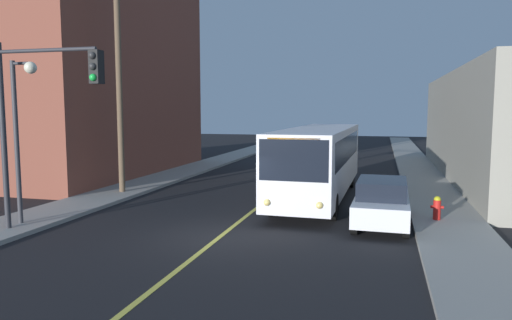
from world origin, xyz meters
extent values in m
plane|color=black|center=(0.00, 0.00, 0.00)|extent=(120.00, 120.00, 0.00)
cube|color=gray|center=(-7.25, 10.00, 0.07)|extent=(2.50, 90.00, 0.15)
cube|color=gray|center=(7.25, 10.00, 0.07)|extent=(2.50, 90.00, 0.15)
cube|color=#D8CC4C|center=(0.00, 15.00, 0.01)|extent=(0.16, 60.00, 0.01)
cube|color=brown|center=(-13.50, 12.05, 6.96)|extent=(10.00, 16.16, 13.91)
cube|color=black|center=(-8.54, 12.05, 1.60)|extent=(0.06, 11.31, 1.30)
cube|color=black|center=(-8.54, 12.05, 4.80)|extent=(0.06, 11.31, 1.30)
cube|color=black|center=(-8.54, 12.05, 8.00)|extent=(0.06, 11.31, 1.30)
cube|color=black|center=(8.54, 15.63, 1.60)|extent=(0.06, 16.86, 1.30)
cube|color=silver|center=(2.20, 7.42, 1.83)|extent=(2.80, 12.05, 2.75)
cube|color=black|center=(2.08, 1.45, 2.35)|extent=(2.35, 0.13, 1.40)
cube|color=black|center=(2.32, 13.40, 2.45)|extent=(2.30, 0.13, 1.10)
cube|color=black|center=(0.95, 7.45, 2.35)|extent=(0.27, 10.20, 1.10)
cube|color=black|center=(3.45, 7.40, 2.35)|extent=(0.27, 10.20, 1.10)
cube|color=orange|center=(2.08, 1.46, 2.95)|extent=(1.79, 0.10, 0.30)
sphere|color=#F9D872|center=(1.18, 1.42, 0.90)|extent=(0.24, 0.24, 0.24)
sphere|color=#F9D872|center=(2.97, 1.39, 0.90)|extent=(0.24, 0.24, 0.24)
cylinder|color=black|center=(0.99, 3.25, 0.50)|extent=(0.32, 1.01, 1.00)
cylinder|color=black|center=(3.24, 3.20, 0.50)|extent=(0.32, 1.01, 1.00)
cylinder|color=black|center=(1.15, 10.95, 0.50)|extent=(0.32, 1.01, 1.00)
cylinder|color=black|center=(3.40, 10.90, 0.50)|extent=(0.32, 1.01, 1.00)
cube|color=silver|center=(4.95, 2.85, 0.67)|extent=(1.92, 4.45, 0.70)
cube|color=black|center=(4.95, 2.85, 1.32)|extent=(1.69, 2.51, 0.60)
cylinder|color=black|center=(4.11, 1.37, 0.32)|extent=(0.24, 0.65, 0.64)
cylinder|color=black|center=(5.71, 1.33, 0.32)|extent=(0.24, 0.65, 0.64)
cylinder|color=black|center=(4.19, 4.37, 0.32)|extent=(0.24, 0.65, 0.64)
cylinder|color=black|center=(5.79, 4.33, 0.32)|extent=(0.24, 0.65, 0.64)
cylinder|color=brown|center=(-6.98, 5.95, 6.05)|extent=(0.28, 0.28, 11.80)
cylinder|color=#2D2D33|center=(-6.95, -1.24, 3.15)|extent=(0.18, 0.18, 6.00)
cylinder|color=#2D2D33|center=(-5.20, -1.24, 5.85)|extent=(3.50, 0.12, 0.12)
cube|color=black|center=(-3.45, -1.24, 5.30)|extent=(0.32, 0.36, 1.00)
sphere|color=#2D2D2D|center=(-3.45, -1.43, 5.62)|extent=(0.22, 0.22, 0.22)
sphere|color=#2D2D2D|center=(-3.45, -1.43, 5.30)|extent=(0.22, 0.22, 0.22)
sphere|color=green|center=(-3.45, -1.43, 4.98)|extent=(0.22, 0.22, 0.22)
cylinder|color=#38383D|center=(-7.05, -0.57, 2.90)|extent=(0.16, 0.16, 5.50)
cylinder|color=#38383D|center=(-6.70, -0.57, 5.55)|extent=(0.70, 0.10, 0.10)
sphere|color=#EAE5C6|center=(-6.35, -0.57, 5.40)|extent=(0.40, 0.40, 0.40)
cylinder|color=red|center=(6.85, 3.61, 0.50)|extent=(0.26, 0.26, 0.70)
sphere|color=gold|center=(6.85, 3.61, 0.87)|extent=(0.24, 0.24, 0.24)
cylinder|color=red|center=(6.69, 3.61, 0.60)|extent=(0.12, 0.10, 0.10)
cylinder|color=red|center=(7.01, 3.61, 0.60)|extent=(0.12, 0.10, 0.10)
camera|label=1|loc=(4.88, -14.03, 4.04)|focal=33.43mm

